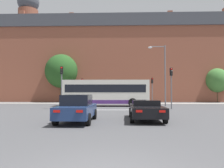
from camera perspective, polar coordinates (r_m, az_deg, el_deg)
stop_line_strip at (r=20.97m, az=0.79°, el=-6.78°), size 8.32×0.30×0.01m
far_pavement at (r=33.02m, az=1.16°, el=-5.05°), size 69.24×2.50×0.01m
brick_civic_building at (r=43.28m, az=2.19°, el=6.08°), size 48.04×12.22×21.98m
car_saloon_left at (r=12.74m, az=-9.12°, el=-6.31°), size 1.94×4.32×1.56m
car_roadster_right at (r=13.74m, az=8.86°, el=-6.58°), size 2.12×4.93×1.21m
bus_crossing_lead at (r=26.30m, az=-1.63°, el=-2.17°), size 10.18×2.69×3.12m
traffic_light_near_left at (r=23.02m, az=-13.03°, el=0.94°), size 0.26×0.31×4.35m
traffic_light_far_right at (r=32.69m, az=10.46°, el=-0.54°), size 0.26×0.31×3.79m
traffic_light_far_left at (r=33.09m, az=-7.78°, el=-0.65°), size 0.26×0.31×3.72m
traffic_light_near_right at (r=22.83m, az=15.23°, el=0.71°), size 0.26×0.31×4.16m
street_lamp_junction at (r=27.15m, az=12.97°, el=3.84°), size 2.14×0.36×7.37m
pedestrian_waiting at (r=32.36m, az=6.99°, el=-3.41°), size 0.42×0.26×1.64m
pedestrian_walking_east at (r=33.06m, az=-0.12°, el=-3.27°), size 0.33×0.45×1.74m
pedestrian_walking_west at (r=32.60m, az=3.24°, el=-3.46°), size 0.44×0.30×1.60m
tree_by_building at (r=38.20m, az=-13.07°, el=3.28°), size 5.48×5.48×8.13m
tree_kerbside at (r=40.65m, az=25.69°, el=0.84°), size 3.87×3.87×5.68m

